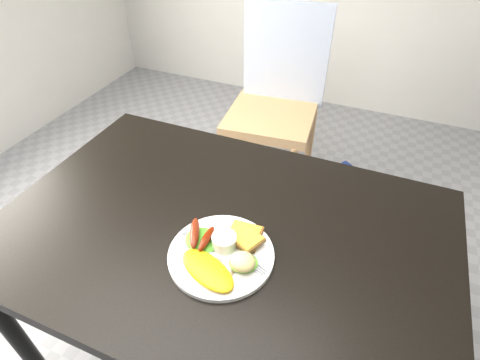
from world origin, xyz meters
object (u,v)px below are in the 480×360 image
at_px(dining_table, 223,231).
at_px(plate, 221,255).
at_px(dining_chair, 271,118).
at_px(person, 347,173).

bearing_deg(dining_table, plate, -66.75).
relative_size(dining_table, plate, 4.61).
bearing_deg(dining_table, dining_chair, 101.52).
xyz_separation_m(dining_chair, plate, (0.26, -1.17, 0.31)).
height_order(dining_table, dining_chair, dining_table).
distance_m(person, plate, 0.59).
distance_m(dining_table, person, 0.52).
height_order(dining_chair, plate, plate).
relative_size(dining_table, person, 0.88).
bearing_deg(plate, dining_table, 113.25).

